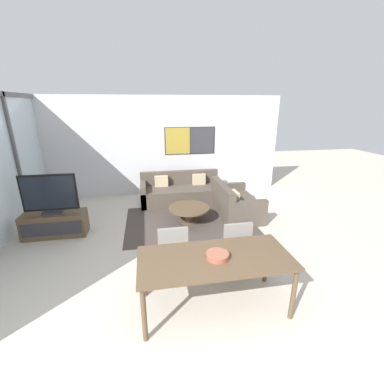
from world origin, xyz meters
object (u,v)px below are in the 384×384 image
at_px(dining_chair_left, 173,251).
at_px(dining_chair_centre, 234,246).
at_px(dining_table, 215,262).
at_px(fruit_bowl, 217,255).
at_px(tv_console, 55,224).
at_px(television, 50,195).
at_px(sofa_main, 181,192).
at_px(coffee_table, 189,211).
at_px(sofa_side, 234,205).

distance_m(dining_chair_left, dining_chair_centre, 0.94).
height_order(dining_table, fruit_bowl, fruit_bowl).
bearing_deg(tv_console, television, 90.00).
bearing_deg(television, sofa_main, 28.35).
xyz_separation_m(coffee_table, dining_chair_left, (-0.59, -2.01, 0.24)).
relative_size(television, fruit_bowl, 3.60).
distance_m(sofa_side, dining_chair_centre, 2.35).
relative_size(dining_table, dining_chair_left, 2.04).
bearing_deg(television, fruit_bowl, -42.88).
bearing_deg(sofa_side, dining_chair_centre, 161.02).
xyz_separation_m(tv_console, coffee_table, (2.79, 0.16, 0.02)).
bearing_deg(tv_console, coffee_table, 3.27).
bearing_deg(tv_console, dining_chair_left, -39.99).
bearing_deg(sofa_main, coffee_table, -90.00).
relative_size(tv_console, coffee_table, 1.31).
bearing_deg(tv_console, dining_table, -42.82).
bearing_deg(television, dining_chair_centre, -30.78).
distance_m(sofa_main, dining_chair_left, 3.42).
height_order(coffee_table, fruit_bowl, fruit_bowl).
distance_m(television, sofa_main, 3.23).
relative_size(dining_chair_centre, fruit_bowl, 3.29).
xyz_separation_m(sofa_side, dining_chair_centre, (-0.76, -2.21, 0.24)).
xyz_separation_m(sofa_side, fruit_bowl, (-1.21, -2.84, 0.53)).
distance_m(dining_table, fruit_bowl, 0.11).
distance_m(tv_console, sofa_main, 3.17).
xyz_separation_m(tv_console, dining_chair_left, (2.21, -1.85, 0.27)).
bearing_deg(dining_chair_left, fruit_bowl, -53.05).
distance_m(tv_console, sofa_side, 3.92).
bearing_deg(fruit_bowl, dining_chair_left, 126.95).
bearing_deg(fruit_bowl, sofa_main, 88.65).
relative_size(television, dining_chair_centre, 1.10).
height_order(sofa_main, coffee_table, sofa_main).
distance_m(sofa_main, dining_chair_centre, 3.41).
height_order(dining_table, dining_chair_centre, dining_chair_centre).
height_order(tv_console, dining_table, dining_table).
bearing_deg(sofa_side, dining_table, 156.36).
xyz_separation_m(dining_chair_left, dining_chair_centre, (0.94, -0.03, 0.00)).
bearing_deg(sofa_main, dining_chair_left, -99.91).
height_order(dining_chair_left, dining_chair_centre, same).
xyz_separation_m(television, sofa_side, (3.91, 0.33, -0.62)).
height_order(tv_console, fruit_bowl, fruit_bowl).
distance_m(sofa_side, dining_chair_left, 2.78).
bearing_deg(sofa_side, tv_console, 94.87).
xyz_separation_m(television, dining_table, (2.68, -2.48, -0.20)).
bearing_deg(dining_chair_left, television, 140.00).
bearing_deg(sofa_main, dining_chair_centre, -83.97).
bearing_deg(dining_table, tv_console, 137.18).
xyz_separation_m(television, sofa_main, (2.79, 1.51, -0.62)).
xyz_separation_m(sofa_main, sofa_side, (1.12, -1.17, 0.00)).
height_order(coffee_table, dining_chair_left, dining_chair_left).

